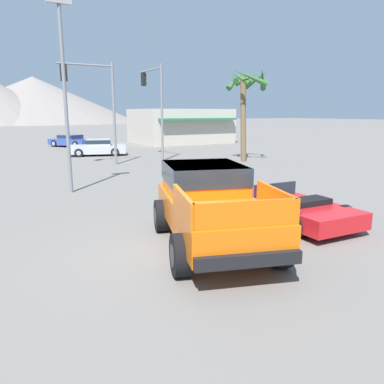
% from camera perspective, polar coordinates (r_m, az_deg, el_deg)
% --- Properties ---
extents(ground_plane, '(320.00, 320.00, 0.00)m').
position_cam_1_polar(ground_plane, '(8.98, 0.23, -8.44)').
color(ground_plane, slate).
extents(orange_pickup_truck, '(3.43, 5.30, 1.87)m').
position_cam_1_polar(orange_pickup_truck, '(9.04, 2.72, -1.32)').
color(orange_pickup_truck, orange).
rests_on(orange_pickup_truck, ground_plane).
extents(red_convertible_car, '(2.14, 4.58, 1.02)m').
position_cam_1_polar(red_convertible_car, '(11.47, 14.11, -2.13)').
color(red_convertible_car, red).
rests_on(red_convertible_car, ground_plane).
extents(parked_car_silver, '(4.46, 2.96, 1.21)m').
position_cam_1_polar(parked_car_silver, '(28.92, -14.18, 6.64)').
color(parked_car_silver, '#B7BABF').
rests_on(parked_car_silver, ground_plane).
extents(parked_car_blue, '(3.80, 4.52, 1.12)m').
position_cam_1_polar(parked_car_blue, '(37.02, -17.95, 7.46)').
color(parked_car_blue, '#334C9E').
rests_on(parked_car_blue, ground_plane).
extents(traffic_light_main, '(3.25, 0.38, 6.05)m').
position_cam_1_polar(traffic_light_main, '(23.22, -14.78, 14.19)').
color(traffic_light_main, slate).
rests_on(traffic_light_main, ground_plane).
extents(traffic_light_crosswalk, '(0.38, 3.46, 6.18)m').
position_cam_1_polar(traffic_light_crosswalk, '(26.06, -5.82, 14.45)').
color(traffic_light_crosswalk, slate).
rests_on(traffic_light_crosswalk, ground_plane).
extents(street_lamp_post, '(0.90, 0.24, 7.22)m').
position_cam_1_polar(street_lamp_post, '(15.55, -18.94, 15.94)').
color(street_lamp_post, slate).
rests_on(street_lamp_post, ground_plane).
extents(palm_tree_tall, '(3.08, 2.81, 5.85)m').
position_cam_1_polar(palm_tree_tall, '(24.87, 8.26, 14.95)').
color(palm_tree_tall, brown).
rests_on(palm_tree_tall, ground_plane).
extents(storefront_building, '(9.32, 7.82, 3.49)m').
position_cam_1_polar(storefront_building, '(40.29, -1.78, 10.03)').
color(storefront_building, '#BCB2A3').
rests_on(storefront_building, ground_plane).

